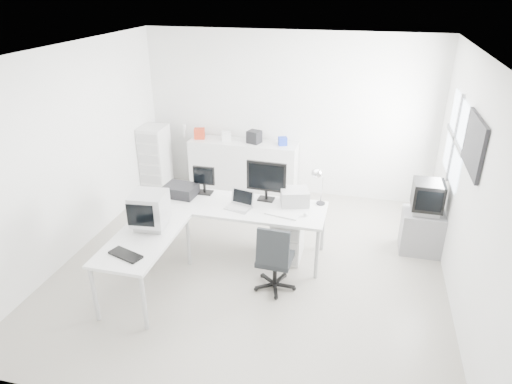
% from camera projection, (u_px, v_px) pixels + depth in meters
% --- Properties ---
extents(floor, '(5.00, 5.00, 0.01)m').
position_uv_depth(floor, '(252.00, 264.00, 6.21)').
color(floor, '#B9B5A6').
rests_on(floor, ground).
extents(ceiling, '(5.00, 5.00, 0.01)m').
position_uv_depth(ceiling, '(252.00, 52.00, 5.02)').
color(ceiling, white).
rests_on(ceiling, back_wall).
extents(back_wall, '(5.00, 0.02, 2.80)m').
position_uv_depth(back_wall, '(288.00, 116.00, 7.81)').
color(back_wall, silver).
rests_on(back_wall, floor).
extents(left_wall, '(0.02, 5.00, 2.80)m').
position_uv_depth(left_wall, '(73.00, 153.00, 6.16)').
color(left_wall, silver).
rests_on(left_wall, floor).
extents(right_wall, '(0.02, 5.00, 2.80)m').
position_uv_depth(right_wall, '(469.00, 190.00, 5.07)').
color(right_wall, silver).
rests_on(right_wall, floor).
extents(window, '(0.02, 1.20, 1.10)m').
position_uv_depth(window, '(455.00, 139.00, 6.05)').
color(window, white).
rests_on(window, right_wall).
extents(wall_picture, '(0.04, 0.90, 0.60)m').
position_uv_depth(wall_picture, '(474.00, 144.00, 4.95)').
color(wall_picture, black).
rests_on(wall_picture, right_wall).
extents(main_desk, '(2.40, 0.80, 0.75)m').
position_uv_depth(main_desk, '(237.00, 229.00, 6.34)').
color(main_desk, silver).
rests_on(main_desk, floor).
extents(side_desk, '(0.70, 1.40, 0.75)m').
position_uv_depth(side_desk, '(146.00, 264.00, 5.56)').
color(side_desk, silver).
rests_on(side_desk, floor).
extents(drawer_pedestal, '(0.40, 0.50, 0.60)m').
position_uv_depth(drawer_pedestal, '(287.00, 238.00, 6.26)').
color(drawer_pedestal, silver).
rests_on(drawer_pedestal, floor).
extents(inkjet_printer, '(0.47, 0.38, 0.16)m').
position_uv_depth(inkjet_printer, '(181.00, 190.00, 6.42)').
color(inkjet_printer, black).
rests_on(inkjet_printer, main_desk).
extents(lcd_monitor_small, '(0.31, 0.18, 0.39)m').
position_uv_depth(lcd_monitor_small, '(204.00, 181.00, 6.43)').
color(lcd_monitor_small, black).
rests_on(lcd_monitor_small, main_desk).
extents(lcd_monitor_large, '(0.56, 0.25, 0.58)m').
position_uv_depth(lcd_monitor_large, '(266.00, 181.00, 6.20)').
color(lcd_monitor_large, black).
rests_on(lcd_monitor_large, main_desk).
extents(laptop, '(0.42, 0.42, 0.23)m').
position_uv_depth(laptop, '(238.00, 201.00, 6.03)').
color(laptop, '#B7B7BA').
rests_on(laptop, main_desk).
extents(white_keyboard, '(0.46, 0.22, 0.02)m').
position_uv_depth(white_keyboard, '(282.00, 215.00, 5.90)').
color(white_keyboard, silver).
rests_on(white_keyboard, main_desk).
extents(white_mouse, '(0.06, 0.06, 0.06)m').
position_uv_depth(white_mouse, '(306.00, 214.00, 5.87)').
color(white_mouse, silver).
rests_on(white_mouse, main_desk).
extents(laser_printer, '(0.45, 0.41, 0.21)m').
position_uv_depth(laser_printer, '(295.00, 197.00, 6.16)').
color(laser_printer, '#A2A2A2').
rests_on(laser_printer, main_desk).
extents(desk_lamp, '(0.18, 0.18, 0.48)m').
position_uv_depth(desk_lamp, '(322.00, 188.00, 6.10)').
color(desk_lamp, silver).
rests_on(desk_lamp, main_desk).
extents(crt_monitor, '(0.39, 0.39, 0.41)m').
position_uv_depth(crt_monitor, '(150.00, 213.00, 5.53)').
color(crt_monitor, '#B7B7BA').
rests_on(crt_monitor, side_desk).
extents(black_keyboard, '(0.43, 0.28, 0.03)m').
position_uv_depth(black_keyboard, '(126.00, 255.00, 5.04)').
color(black_keyboard, black).
rests_on(black_keyboard, side_desk).
extents(office_chair, '(0.56, 0.56, 0.93)m').
position_uv_depth(office_chair, '(275.00, 256.00, 5.56)').
color(office_chair, '#232628').
rests_on(office_chair, floor).
extents(tv_cabinet, '(0.56, 0.46, 0.61)m').
position_uv_depth(tv_cabinet, '(421.00, 232.00, 6.41)').
color(tv_cabinet, slate).
rests_on(tv_cabinet, floor).
extents(crt_tv, '(0.50, 0.48, 0.45)m').
position_uv_depth(crt_tv, '(427.00, 198.00, 6.18)').
color(crt_tv, black).
rests_on(crt_tv, tv_cabinet).
extents(sideboard, '(1.90, 0.48, 0.95)m').
position_uv_depth(sideboard, '(243.00, 167.00, 8.14)').
color(sideboard, silver).
rests_on(sideboard, floor).
extents(clutter_box_a, '(0.22, 0.20, 0.18)m').
position_uv_depth(clutter_box_a, '(199.00, 134.00, 8.07)').
color(clutter_box_a, '#B23119').
rests_on(clutter_box_a, sideboard).
extents(clutter_box_b, '(0.19, 0.18, 0.16)m').
position_uv_depth(clutter_box_b, '(226.00, 136.00, 7.96)').
color(clutter_box_b, silver).
rests_on(clutter_box_b, sideboard).
extents(clutter_box_c, '(0.27, 0.25, 0.21)m').
position_uv_depth(clutter_box_c, '(254.00, 137.00, 7.84)').
color(clutter_box_c, black).
rests_on(clutter_box_c, sideboard).
extents(clutter_box_d, '(0.18, 0.17, 0.14)m').
position_uv_depth(clutter_box_d, '(283.00, 141.00, 7.75)').
color(clutter_box_d, '#1832AC').
rests_on(clutter_box_d, sideboard).
extents(clutter_bottle, '(0.07, 0.07, 0.22)m').
position_uv_depth(clutter_bottle, '(184.00, 131.00, 8.16)').
color(clutter_bottle, silver).
rests_on(clutter_bottle, sideboard).
extents(filing_cabinet, '(0.42, 0.50, 1.20)m').
position_uv_depth(filing_cabinet, '(156.00, 159.00, 8.15)').
color(filing_cabinet, silver).
rests_on(filing_cabinet, floor).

